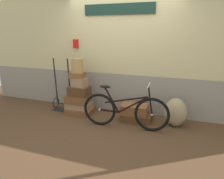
{
  "coord_description": "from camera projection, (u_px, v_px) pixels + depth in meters",
  "views": [
    {
      "loc": [
        1.48,
        -3.86,
        1.83
      ],
      "look_at": [
        -0.03,
        0.2,
        0.66
      ],
      "focal_mm": 34.89,
      "sensor_mm": 36.0,
      "label": 1
    }
  ],
  "objects": [
    {
      "name": "ground",
      "position": [
        110.0,
        124.0,
        4.47
      ],
      "size": [
        9.31,
        5.2,
        0.06
      ],
      "primitive_type": "cube",
      "color": "#513823"
    },
    {
      "name": "suitcase_7",
      "position": [
        134.0,
        109.0,
        4.53
      ],
      "size": [
        0.55,
        0.4,
        0.2
      ],
      "primitive_type": "cube",
      "rotation": [
        0.0,
        0.0,
        0.03
      ],
      "color": "brown",
      "rests_on": "suitcase_6"
    },
    {
      "name": "wicker_basket",
      "position": [
        77.0,
        65.0,
        4.75
      ],
      "size": [
        0.26,
        0.26,
        0.31
      ],
      "primitive_type": "cylinder",
      "color": "#A8844C",
      "rests_on": "suitcase_5"
    },
    {
      "name": "suitcase_4",
      "position": [
        80.0,
        82.0,
        4.83
      ],
      "size": [
        0.33,
        0.28,
        0.2
      ],
      "primitive_type": "cube",
      "rotation": [
        0.0,
        0.0,
        -0.11
      ],
      "color": "#937051",
      "rests_on": "suitcase_3"
    },
    {
      "name": "station_building",
      "position": [
        124.0,
        50.0,
        4.86
      ],
      "size": [
        7.31,
        0.74,
        2.83
      ],
      "color": "gray",
      "rests_on": "ground"
    },
    {
      "name": "suitcase_5",
      "position": [
        77.0,
        75.0,
        4.81
      ],
      "size": [
        0.33,
        0.27,
        0.12
      ],
      "primitive_type": "cube",
      "rotation": [
        0.0,
        0.0,
        0.09
      ],
      "color": "brown",
      "rests_on": "suitcase_4"
    },
    {
      "name": "suitcase_2",
      "position": [
        78.0,
        99.0,
        4.93
      ],
      "size": [
        0.56,
        0.46,
        0.16
      ],
      "primitive_type": "cube",
      "rotation": [
        0.0,
        0.0,
        0.1
      ],
      "color": "brown",
      "rests_on": "suitcase_1"
    },
    {
      "name": "bicycle",
      "position": [
        125.0,
        111.0,
        4.16
      ],
      "size": [
        1.68,
        0.46,
        0.89
      ],
      "color": "black",
      "rests_on": "ground"
    },
    {
      "name": "suitcase_6",
      "position": [
        136.0,
        117.0,
        4.58
      ],
      "size": [
        0.65,
        0.42,
        0.15
      ],
      "primitive_type": "cube",
      "rotation": [
        0.0,
        0.0,
        0.03
      ],
      "color": "brown",
      "rests_on": "ground"
    },
    {
      "name": "suitcase_0",
      "position": [
        80.0,
        111.0,
        4.98
      ],
      "size": [
        0.61,
        0.52,
        0.13
      ],
      "primitive_type": "cube",
      "rotation": [
        0.0,
        0.0,
        0.08
      ],
      "color": "brown",
      "rests_on": "ground"
    },
    {
      "name": "suitcase_1",
      "position": [
        79.0,
        105.0,
        5.0
      ],
      "size": [
        0.59,
        0.49,
        0.14
      ],
      "primitive_type": "cube",
      "rotation": [
        0.0,
        0.0,
        0.1
      ],
      "color": "#937051",
      "rests_on": "suitcase_0"
    },
    {
      "name": "suitcase_3",
      "position": [
        79.0,
        91.0,
        4.87
      ],
      "size": [
        0.44,
        0.35,
        0.21
      ],
      "primitive_type": "cube",
      "rotation": [
        0.0,
        0.0,
        -0.0
      ],
      "color": "#4C2D19",
      "rests_on": "suitcase_2"
    },
    {
      "name": "luggage_trolley",
      "position": [
        63.0,
        97.0,
        5.21
      ],
      "size": [
        0.46,
        0.35,
        1.23
      ],
      "color": "black",
      "rests_on": "ground"
    },
    {
      "name": "burlap_sack",
      "position": [
        175.0,
        112.0,
        4.27
      ],
      "size": [
        0.43,
        0.37,
        0.57
      ],
      "primitive_type": "ellipsoid",
      "color": "#9E8966",
      "rests_on": "ground"
    }
  ]
}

